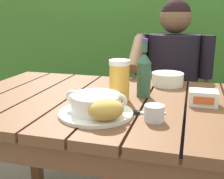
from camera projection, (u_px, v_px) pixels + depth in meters
name	position (u px, v px, depth m)	size (l,w,h in m)	color
dining_table	(125.00, 121.00, 1.21)	(1.46, 0.84, 0.76)	brown
hedge_backdrop	(170.00, 37.00, 2.72)	(3.79, 0.76, 1.94)	#3D7229
chair_near_diner	(172.00, 107.00, 2.02)	(0.49, 0.42, 0.92)	brown
person_eating	(171.00, 81.00, 1.77)	(0.48, 0.47, 1.20)	black
serving_plate	(96.00, 113.00, 1.01)	(0.27, 0.27, 0.01)	white
soup_bowl	(96.00, 103.00, 1.00)	(0.23, 0.18, 0.07)	white
bread_roll	(106.00, 110.00, 0.92)	(0.15, 0.14, 0.07)	gold
beer_glass	(119.00, 80.00, 1.17)	(0.09, 0.09, 0.17)	gold
beer_bottle	(144.00, 73.00, 1.21)	(0.06, 0.06, 0.25)	#305841
water_glass_small	(154.00, 113.00, 0.95)	(0.07, 0.07, 0.06)	silver
butter_tub	(203.00, 98.00, 1.12)	(0.11, 0.08, 0.06)	white
table_knife	(139.00, 113.00, 1.03)	(0.16, 0.06, 0.01)	silver
diner_bowl	(167.00, 79.00, 1.43)	(0.16, 0.16, 0.06)	white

